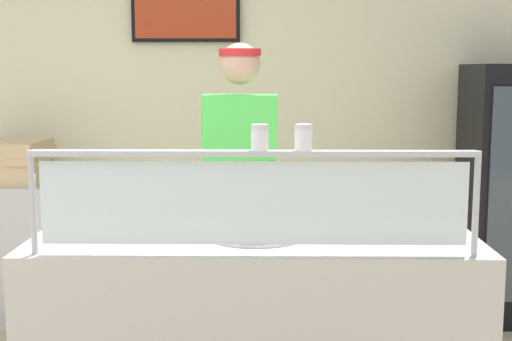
% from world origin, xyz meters
% --- Properties ---
extents(shop_rear_unit, '(6.22, 0.13, 2.70)m').
position_xyz_m(shop_rear_unit, '(0.90, 2.49, 1.36)').
color(shop_rear_unit, beige).
rests_on(shop_rear_unit, ground).
extents(sneeze_guard, '(1.64, 0.06, 0.39)m').
position_xyz_m(sneeze_guard, '(0.91, 0.06, 1.20)').
color(sneeze_guard, '#B2B5BC').
rests_on(sneeze_guard, serving_counter).
extents(pizza_tray, '(0.41, 0.41, 0.04)m').
position_xyz_m(pizza_tray, '(0.91, 0.35, 0.97)').
color(pizza_tray, '#9EA0A8').
rests_on(pizza_tray, serving_counter).
extents(pizza_server, '(0.15, 0.29, 0.01)m').
position_xyz_m(pizza_server, '(0.92, 0.33, 0.99)').
color(pizza_server, '#ADAFB7').
rests_on(pizza_server, pizza_tray).
extents(parmesan_shaker, '(0.06, 0.06, 0.09)m').
position_xyz_m(parmesan_shaker, '(0.93, 0.06, 1.38)').
color(parmesan_shaker, white).
rests_on(parmesan_shaker, sneeze_guard).
extents(pepper_flake_shaker, '(0.07, 0.07, 0.10)m').
position_xyz_m(pepper_flake_shaker, '(1.09, 0.06, 1.38)').
color(pepper_flake_shaker, white).
rests_on(pepper_flake_shaker, sneeze_guard).
extents(worker_figure, '(0.41, 0.50, 1.76)m').
position_xyz_m(worker_figure, '(0.83, 1.12, 1.01)').
color(worker_figure, '#23232D').
rests_on(worker_figure, ground).
extents(prep_shelf, '(0.70, 0.55, 0.90)m').
position_xyz_m(prep_shelf, '(-0.70, 2.00, 0.45)').
color(prep_shelf, '#B7BABF').
rests_on(prep_shelf, ground).
extents(pizza_box_stack, '(0.50, 0.50, 0.27)m').
position_xyz_m(pizza_box_stack, '(-0.71, 2.00, 1.04)').
color(pizza_box_stack, tan).
rests_on(pizza_box_stack, prep_shelf).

